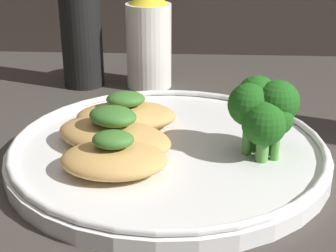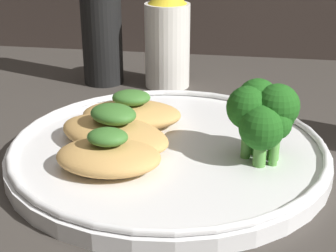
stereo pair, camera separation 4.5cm
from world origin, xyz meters
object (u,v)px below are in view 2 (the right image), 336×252
(broccoli_bunch, at_px, (264,113))
(pepper_grinder, at_px, (101,15))
(plate, at_px, (168,151))
(sauce_bottle, at_px, (167,39))

(broccoli_bunch, distance_m, pepper_grinder, 0.30)
(plate, bearing_deg, broccoli_bunch, -6.88)
(sauce_bottle, bearing_deg, plate, -80.39)
(sauce_bottle, xyz_separation_m, pepper_grinder, (-0.08, -0.00, 0.03))
(pepper_grinder, bearing_deg, plate, -60.36)
(plate, height_order, broccoli_bunch, broccoli_bunch)
(plate, bearing_deg, pepper_grinder, 119.64)
(broccoli_bunch, bearing_deg, pepper_grinder, 132.49)
(broccoli_bunch, distance_m, sauce_bottle, 0.25)
(pepper_grinder, bearing_deg, broccoli_bunch, -47.51)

